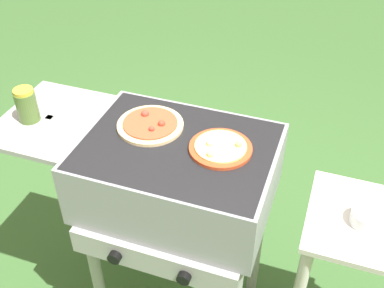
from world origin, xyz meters
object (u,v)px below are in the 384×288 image
Objects in this scene: prep_table at (364,269)px; topping_bowl_far at (367,218)px; pizza_pepperoni at (150,124)px; grill at (174,178)px; pizza_cheese at (220,148)px; sauce_jar at (27,105)px.

topping_bowl_far is (-0.04, -0.01, 0.24)m from prep_table.
pizza_pepperoni is 0.29× the size of prep_table.
pizza_pepperoni reaches higher than grill.
pizza_pepperoni is 0.86m from prep_table.
pizza_cheese reaches higher than prep_table.
grill reaches higher than prep_table.
prep_table is 7.70× the size of topping_bowl_far.
topping_bowl_far is (1.15, 0.02, -0.17)m from sauce_jar.
pizza_pepperoni is 0.75m from topping_bowl_far.
sauce_jar is at bearing -166.17° from pizza_pepperoni.
prep_table is at bearing 0.37° from grill.
pizza_cheese is 1.67× the size of sauce_jar.
grill is at bearing 179.35° from topping_bowl_far.
pizza_pepperoni reaches higher than topping_bowl_far.
pizza_pepperoni reaches higher than prep_table.
pizza_pepperoni is (-0.11, 0.07, 0.15)m from grill.
grill is 0.63m from topping_bowl_far.
grill is 0.22m from pizza_cheese.
sauce_jar is at bearing -178.88° from topping_bowl_far.
pizza_pepperoni is at bearing 173.94° from topping_bowl_far.
topping_bowl_far is (0.48, -0.04, -0.12)m from pizza_cheese.
sauce_jar reaches higher than prep_table.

